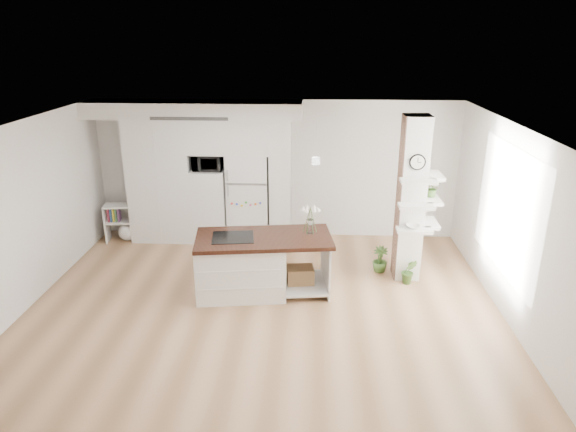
# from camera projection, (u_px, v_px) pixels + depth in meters

# --- Properties ---
(floor) EXTENTS (7.00, 6.00, 0.01)m
(floor) POSITION_uv_depth(u_px,v_px,m) (263.00, 308.00, 7.66)
(floor) COLOR tan
(floor) RESTS_ON ground
(room) EXTENTS (7.04, 6.04, 2.72)m
(room) POSITION_uv_depth(u_px,v_px,m) (261.00, 189.00, 7.04)
(room) COLOR white
(room) RESTS_ON ground
(cabinet_wall) EXTENTS (4.00, 0.71, 2.70)m
(cabinet_wall) POSITION_uv_depth(u_px,v_px,m) (199.00, 165.00, 9.73)
(cabinet_wall) COLOR silver
(cabinet_wall) RESTS_ON floor
(refrigerator) EXTENTS (0.78, 0.69, 1.75)m
(refrigerator) POSITION_uv_depth(u_px,v_px,m) (249.00, 197.00, 9.91)
(refrigerator) COLOR white
(refrigerator) RESTS_ON floor
(column) EXTENTS (0.69, 0.90, 2.70)m
(column) POSITION_uv_depth(u_px,v_px,m) (417.00, 201.00, 8.16)
(column) COLOR silver
(column) RESTS_ON floor
(window) EXTENTS (0.00, 2.40, 2.40)m
(window) POSITION_uv_depth(u_px,v_px,m) (507.00, 210.00, 7.27)
(window) COLOR white
(window) RESTS_ON room
(pendant_light) EXTENTS (0.12, 0.12, 0.10)m
(pendant_light) POSITION_uv_depth(u_px,v_px,m) (385.00, 169.00, 7.01)
(pendant_light) COLOR white
(pendant_light) RESTS_ON room
(kitchen_island) EXTENTS (2.19, 1.25, 1.50)m
(kitchen_island) POSITION_uv_depth(u_px,v_px,m) (249.00, 264.00, 7.98)
(kitchen_island) COLOR silver
(kitchen_island) RESTS_ON floor
(bookshelf) EXTENTS (0.67, 0.44, 0.74)m
(bookshelf) POSITION_uv_depth(u_px,v_px,m) (124.00, 225.00, 10.05)
(bookshelf) COLOR silver
(bookshelf) RESTS_ON floor
(floor_plant_a) EXTENTS (0.26, 0.22, 0.44)m
(floor_plant_a) POSITION_uv_depth(u_px,v_px,m) (409.00, 271.00, 8.33)
(floor_plant_a) COLOR #3B6127
(floor_plant_a) RESTS_ON floor
(floor_plant_b) EXTENTS (0.26, 0.26, 0.45)m
(floor_plant_b) POSITION_uv_depth(u_px,v_px,m) (380.00, 259.00, 8.76)
(floor_plant_b) COLOR #3B6127
(floor_plant_b) RESTS_ON floor
(microwave) EXTENTS (0.54, 0.37, 0.30)m
(microwave) POSITION_uv_depth(u_px,v_px,m) (208.00, 162.00, 9.66)
(microwave) COLOR #2D2D2D
(microwave) RESTS_ON cabinet_wall
(shelf_plant) EXTENTS (0.27, 0.23, 0.30)m
(shelf_plant) POSITION_uv_depth(u_px,v_px,m) (432.00, 188.00, 8.25)
(shelf_plant) COLOR #3B6127
(shelf_plant) RESTS_ON column
(decor_bowl) EXTENTS (0.22, 0.22, 0.05)m
(decor_bowl) POSITION_uv_depth(u_px,v_px,m) (413.00, 227.00, 8.06)
(decor_bowl) COLOR white
(decor_bowl) RESTS_ON column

